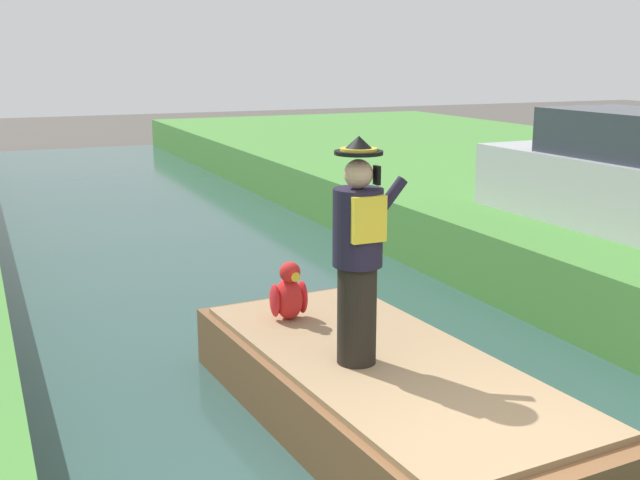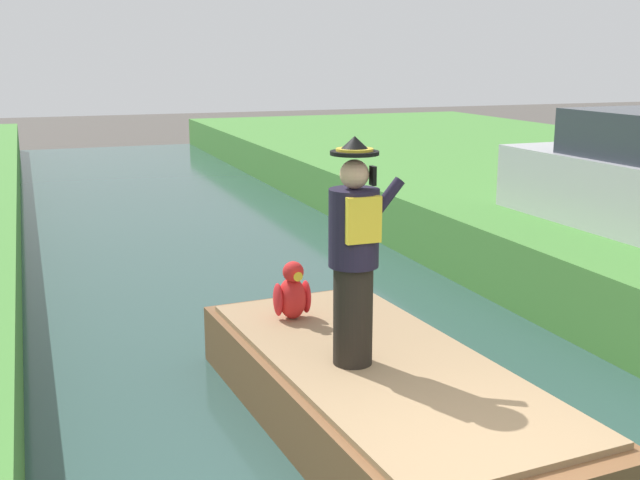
{
  "view_description": "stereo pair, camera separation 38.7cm",
  "coord_description": "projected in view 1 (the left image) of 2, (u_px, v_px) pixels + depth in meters",
  "views": [
    {
      "loc": [
        -2.96,
        -3.47,
        3.17
      ],
      "look_at": [
        -0.29,
        2.57,
        1.61
      ],
      "focal_mm": 44.28,
      "sensor_mm": 36.0,
      "label": 1
    },
    {
      "loc": [
        -2.6,
        -3.62,
        3.17
      ],
      "look_at": [
        -0.29,
        2.57,
        1.61
      ],
      "focal_mm": 44.28,
      "sensor_mm": 36.0,
      "label": 2
    }
  ],
  "objects": [
    {
      "name": "boat",
      "position": [
        383.0,
        393.0,
        6.61
      ],
      "size": [
        2.07,
        4.31,
        0.61
      ],
      "color": "brown",
      "rests_on": "canal_water"
    },
    {
      "name": "parrot_plush",
      "position": [
        289.0,
        294.0,
        7.46
      ],
      "size": [
        0.36,
        0.35,
        0.57
      ],
      "color": "red",
      "rests_on": "boat"
    },
    {
      "name": "person_pirate",
      "position": [
        358.0,
        253.0,
        6.24
      ],
      "size": [
        0.61,
        0.42,
        1.85
      ],
      "rotation": [
        0.0,
        0.0,
        0.29
      ],
      "color": "black",
      "rests_on": "boat"
    },
    {
      "name": "parked_car_silver",
      "position": [
        622.0,
        177.0,
        10.38
      ],
      "size": [
        1.78,
        4.03,
        1.5
      ],
      "color": "#B7B7BC",
      "rests_on": "grass_bank_far"
    }
  ]
}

